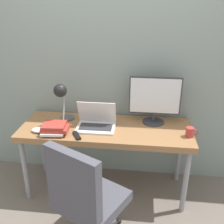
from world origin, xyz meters
name	(u,v)px	position (x,y,z in m)	size (l,w,h in m)	color
ground_plane	(102,208)	(0.00, 0.00, 0.00)	(12.00, 12.00, 0.00)	#70665B
wall_back	(110,63)	(0.00, 0.67, 1.30)	(8.00, 0.05, 2.60)	gray
desk	(106,133)	(0.00, 0.30, 0.68)	(1.68, 0.61, 0.75)	#996B42
laptop	(96,123)	(-0.09, 0.29, 0.80)	(0.37, 0.26, 0.26)	silver
monitor	(155,99)	(0.47, 0.47, 1.01)	(0.51, 0.22, 0.48)	#333338
desk_lamp	(61,95)	(-0.43, 0.31, 1.06)	(0.15, 0.30, 0.43)	#4C4C51
office_chair	(84,195)	(-0.06, -0.44, 0.54)	(0.65, 0.64, 0.99)	black
book_stack	(54,129)	(-0.46, 0.13, 0.80)	(0.26, 0.22, 0.09)	#B2382D
tv_remote	(77,136)	(-0.24, 0.09, 0.76)	(0.11, 0.16, 0.02)	black
mug	(190,132)	(0.79, 0.21, 0.80)	(0.11, 0.07, 0.09)	#B23833
game_controller	(39,130)	(-0.61, 0.13, 0.77)	(0.15, 0.10, 0.04)	white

